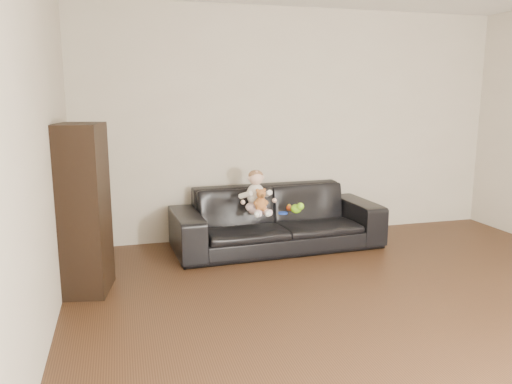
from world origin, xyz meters
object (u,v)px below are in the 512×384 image
object	(u,v)px
baby	(256,194)
toy_rattle	(289,208)
teddy_bear	(261,200)
sofa	(277,218)
toy_green	(296,209)
cabinet	(84,210)
toy_blue_disc	(283,213)

from	to	relation	value
baby	toy_rattle	distance (m)	0.40
teddy_bear	sofa	bearing A→B (deg)	14.98
baby	toy_rattle	world-z (taller)	baby
sofa	baby	size ratio (longest dim) A/B	4.98
sofa	teddy_bear	distance (m)	0.45
sofa	toy_green	world-z (taller)	sofa
cabinet	toy_green	bearing A→B (deg)	24.14
cabinet	baby	xyz separation A→B (m)	(1.65, 0.63, -0.08)
toy_green	baby	bearing A→B (deg)	163.22
baby	teddy_bear	distance (m)	0.14
toy_rattle	toy_green	bearing A→B (deg)	-73.30
cabinet	teddy_bear	bearing A→B (deg)	26.64
teddy_bear	toy_rattle	bearing A→B (deg)	-9.17
toy_blue_disc	teddy_bear	bearing A→B (deg)	-173.21
baby	teddy_bear	size ratio (longest dim) A/B	1.93
toy_rattle	cabinet	bearing A→B (deg)	-162.75
teddy_bear	toy_green	size ratio (longest dim) A/B	1.70
toy_blue_disc	cabinet	bearing A→B (deg)	-164.75
toy_green	teddy_bear	bearing A→B (deg)	-177.35
toy_blue_disc	sofa	bearing A→B (deg)	87.48
baby	toy_green	world-z (taller)	baby
toy_green	toy_rattle	xyz separation A→B (m)	(-0.03, 0.12, -0.02)
sofa	cabinet	xyz separation A→B (m)	(-1.92, -0.75, 0.38)
sofa	baby	xyz separation A→B (m)	(-0.27, -0.12, 0.30)
cabinet	toy_green	size ratio (longest dim) A/B	10.38
sofa	cabinet	distance (m)	2.09
sofa	toy_rattle	distance (m)	0.21
cabinet	teddy_bear	size ratio (longest dim) A/B	6.11
baby	toy_rattle	bearing A→B (deg)	-17.82
sofa	toy_green	bearing A→B (deg)	-64.26
baby	toy_green	size ratio (longest dim) A/B	3.29
teddy_bear	toy_blue_disc	bearing A→B (deg)	-23.35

